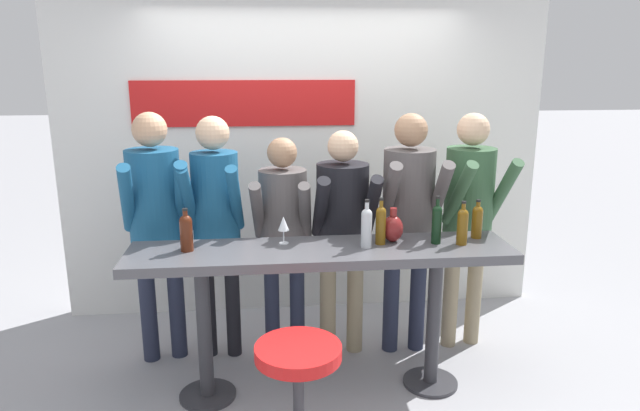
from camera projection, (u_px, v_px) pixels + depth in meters
ground_plane at (321, 390)px, 3.73m from camera, size 40.00×40.00×0.00m
back_wall at (303, 159)px, 4.73m from camera, size 3.96×0.12×2.59m
tasting_table at (321, 274)px, 3.53m from camera, size 2.36×0.51×0.98m
bar_stool at (298, 384)px, 2.99m from camera, size 0.48×0.48×0.67m
person_far_left at (156, 211)px, 3.86m from camera, size 0.49×0.60×1.77m
person_left at (216, 211)px, 3.91m from camera, size 0.41×0.54×1.74m
person_center_left at (283, 223)px, 3.99m from camera, size 0.44×0.53×1.59m
person_center at (342, 220)px, 3.98m from camera, size 0.44×0.53×1.63m
person_center_right at (408, 208)px, 3.99m from camera, size 0.43×0.54×1.75m
person_right at (469, 205)px, 4.07m from camera, size 0.46×0.58×1.74m
wine_bottle_0 at (477, 220)px, 3.66m from camera, size 0.07×0.07×0.25m
wine_bottle_1 at (462, 225)px, 3.53m from camera, size 0.07×0.07×0.28m
wine_bottle_2 at (437, 222)px, 3.54m from camera, size 0.06×0.06×0.30m
wine_bottle_3 at (186, 231)px, 3.41m from camera, size 0.08×0.08×0.26m
wine_bottle_4 at (367, 226)px, 3.47m from camera, size 0.07×0.07×0.30m
wine_bottle_5 at (381, 223)px, 3.53m from camera, size 0.06×0.06×0.30m
wine_glass_0 at (283, 224)px, 3.54m from camera, size 0.07×0.07×0.18m
decorative_vase at (393, 228)px, 3.59m from camera, size 0.13×0.13×0.22m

